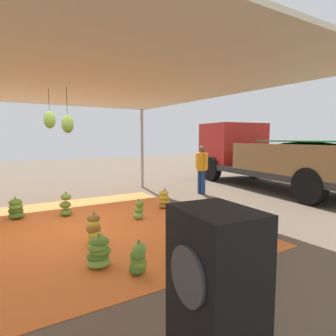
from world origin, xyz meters
The scene contains 16 objects.
ground_plane centered at (0.00, 3.00, 0.00)m, with size 40.00×40.00×0.00m, color brown.
tarp_orange centered at (0.00, 0.00, 0.01)m, with size 5.66×5.56×0.01m, color orange.
tent_canopy centered at (-0.01, -0.09, 2.77)m, with size 8.00×7.00×2.86m.
banana_bunch_1 centered at (1.94, 2.30, 0.21)m, with size 0.42×0.43×0.48m.
banana_bunch_2 centered at (1.82, -0.24, 0.20)m, with size 0.46×0.47×0.46m.
banana_bunch_3 centered at (-1.14, -0.01, 0.24)m, with size 0.36×0.37×0.55m.
banana_bunch_4 centered at (-0.57, 2.26, 0.22)m, with size 0.39×0.39×0.51m.
banana_bunch_6 centered at (1.99, 1.12, 0.26)m, with size 0.43×0.41×0.57m.
banana_bunch_7 centered at (-0.02, 1.28, 0.20)m, with size 0.31×0.31×0.45m.
banana_bunch_8 centered at (2.34, 0.10, 0.21)m, with size 0.34×0.31×0.47m.
banana_bunch_9 centered at (0.92, -0.01, 0.24)m, with size 0.36×0.35×0.54m.
banana_bunch_10 centered at (-1.48, -1.00, 0.22)m, with size 0.44×0.42×0.49m.
banana_bunch_11 centered at (1.46, 1.76, 0.22)m, with size 0.43×0.39×0.49m.
cargo_truck_main centered at (-1.46, 7.29, 1.19)m, with size 7.40×3.46×2.40m.
worker_0 centered at (-1.63, 4.31, 0.89)m, with size 0.56×0.34×1.53m.
speaker_stack centered at (4.45, -0.44, 0.70)m, with size 0.53×0.43×1.39m.
Camera 1 is at (5.63, -1.50, 1.78)m, focal length 31.23 mm.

